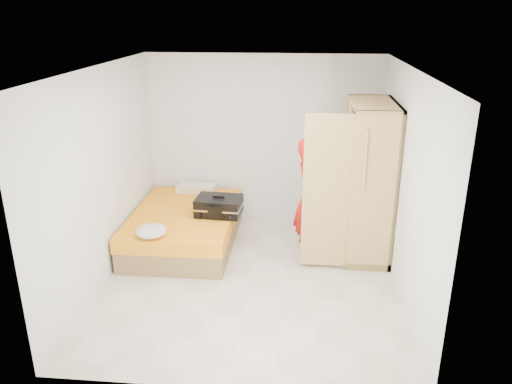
# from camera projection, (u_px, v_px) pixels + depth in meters

# --- Properties ---
(room) EXTENTS (4.00, 4.02, 2.60)m
(room) POSITION_uv_depth(u_px,v_px,m) (250.00, 181.00, 5.89)
(room) COLOR beige
(room) RESTS_ON ground
(bed) EXTENTS (1.42, 2.02, 0.50)m
(bed) POSITION_uv_depth(u_px,v_px,m) (185.00, 227.00, 7.18)
(bed) COLOR olive
(bed) RESTS_ON ground
(wardrobe) EXTENTS (1.17, 1.20, 2.10)m
(wardrobe) POSITION_uv_depth(u_px,v_px,m) (365.00, 185.00, 6.67)
(wardrobe) COLOR tan
(wardrobe) RESTS_ON ground
(person) EXTENTS (0.51, 0.68, 1.69)m
(person) POSITION_uv_depth(u_px,v_px,m) (310.00, 200.00, 6.56)
(person) COLOR red
(person) RESTS_ON ground
(suitcase) EXTENTS (0.67, 0.52, 0.28)m
(suitcase) POSITION_uv_depth(u_px,v_px,m) (219.00, 206.00, 6.96)
(suitcase) COLOR black
(suitcase) RESTS_ON bed
(round_cushion) EXTENTS (0.38, 0.38, 0.15)m
(round_cushion) POSITION_uv_depth(u_px,v_px,m) (151.00, 231.00, 6.30)
(round_cushion) COLOR beige
(round_cushion) RESTS_ON bed
(pillow) EXTENTS (0.62, 0.36, 0.11)m
(pillow) POSITION_uv_depth(u_px,v_px,m) (197.00, 188.00, 7.87)
(pillow) COLOR beige
(pillow) RESTS_ON bed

